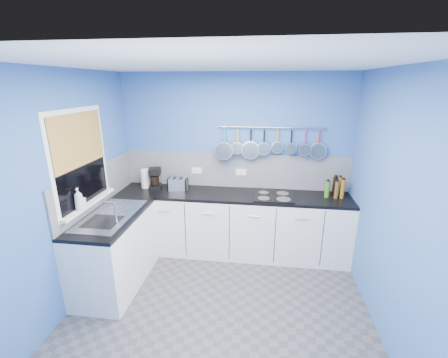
% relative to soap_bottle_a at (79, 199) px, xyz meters
% --- Properties ---
extents(floor, '(3.20, 3.00, 0.02)m').
position_rel_soap_bottle_a_xyz_m(floor, '(1.53, -0.10, -1.18)').
color(floor, '#47474C').
rests_on(floor, ground).
extents(ceiling, '(3.20, 3.00, 0.02)m').
position_rel_soap_bottle_a_xyz_m(ceiling, '(1.53, -0.10, 1.34)').
color(ceiling, white).
rests_on(ceiling, ground).
extents(wall_back, '(3.20, 0.02, 2.50)m').
position_rel_soap_bottle_a_xyz_m(wall_back, '(1.53, 1.41, 0.08)').
color(wall_back, '#3762AC').
rests_on(wall_back, ground).
extents(wall_front, '(3.20, 0.02, 2.50)m').
position_rel_soap_bottle_a_xyz_m(wall_front, '(1.53, -1.61, 0.08)').
color(wall_front, '#3762AC').
rests_on(wall_front, ground).
extents(wall_left, '(0.02, 3.00, 2.50)m').
position_rel_soap_bottle_a_xyz_m(wall_left, '(-0.08, -0.10, 0.08)').
color(wall_left, '#3762AC').
rests_on(wall_left, ground).
extents(wall_right, '(0.02, 3.00, 2.50)m').
position_rel_soap_bottle_a_xyz_m(wall_right, '(3.14, -0.10, 0.08)').
color(wall_right, '#3762AC').
rests_on(wall_right, ground).
extents(backsplash_back, '(3.20, 0.02, 0.50)m').
position_rel_soap_bottle_a_xyz_m(backsplash_back, '(1.53, 1.39, -0.02)').
color(backsplash_back, '#9D9EA3').
rests_on(backsplash_back, wall_back).
extents(backsplash_left, '(0.02, 1.80, 0.50)m').
position_rel_soap_bottle_a_xyz_m(backsplash_left, '(-0.06, 0.50, -0.02)').
color(backsplash_left, '#9D9EA3').
rests_on(backsplash_left, wall_left).
extents(cabinet_run_back, '(3.20, 0.60, 0.86)m').
position_rel_soap_bottle_a_xyz_m(cabinet_run_back, '(1.53, 1.10, -0.74)').
color(cabinet_run_back, silver).
rests_on(cabinet_run_back, ground).
extents(worktop_back, '(3.20, 0.60, 0.04)m').
position_rel_soap_bottle_a_xyz_m(worktop_back, '(1.53, 1.10, -0.29)').
color(worktop_back, black).
rests_on(worktop_back, cabinet_run_back).
extents(cabinet_run_left, '(0.60, 1.20, 0.86)m').
position_rel_soap_bottle_a_xyz_m(cabinet_run_left, '(0.23, 0.20, -0.74)').
color(cabinet_run_left, silver).
rests_on(cabinet_run_left, ground).
extents(worktop_left, '(0.60, 1.20, 0.04)m').
position_rel_soap_bottle_a_xyz_m(worktop_left, '(0.23, 0.20, -0.29)').
color(worktop_left, black).
rests_on(worktop_left, cabinet_run_left).
extents(window_frame, '(0.01, 1.00, 1.10)m').
position_rel_soap_bottle_a_xyz_m(window_frame, '(-0.05, 0.20, 0.38)').
color(window_frame, white).
rests_on(window_frame, wall_left).
extents(window_glass, '(0.01, 0.90, 1.00)m').
position_rel_soap_bottle_a_xyz_m(window_glass, '(-0.04, 0.20, 0.38)').
color(window_glass, black).
rests_on(window_glass, wall_left).
extents(bamboo_blind, '(0.01, 0.90, 0.55)m').
position_rel_soap_bottle_a_xyz_m(bamboo_blind, '(-0.03, 0.20, 0.61)').
color(bamboo_blind, gold).
rests_on(bamboo_blind, wall_left).
extents(window_sill, '(0.10, 0.98, 0.03)m').
position_rel_soap_bottle_a_xyz_m(window_sill, '(-0.02, 0.20, -0.13)').
color(window_sill, white).
rests_on(window_sill, wall_left).
extents(sink_unit, '(0.50, 0.95, 0.01)m').
position_rel_soap_bottle_a_xyz_m(sink_unit, '(0.23, 0.20, -0.27)').
color(sink_unit, silver).
rests_on(sink_unit, worktop_left).
extents(mixer_tap, '(0.12, 0.08, 0.26)m').
position_rel_soap_bottle_a_xyz_m(mixer_tap, '(0.39, 0.02, -0.14)').
color(mixer_tap, silver).
rests_on(mixer_tap, worktop_left).
extents(socket_left, '(0.15, 0.01, 0.09)m').
position_rel_soap_bottle_a_xyz_m(socket_left, '(0.98, 1.38, -0.04)').
color(socket_left, white).
rests_on(socket_left, backsplash_back).
extents(socket_right, '(0.15, 0.01, 0.09)m').
position_rel_soap_bottle_a_xyz_m(socket_right, '(1.63, 1.38, -0.04)').
color(socket_right, white).
rests_on(socket_right, backsplash_back).
extents(pot_rail, '(1.45, 0.02, 0.02)m').
position_rel_soap_bottle_a_xyz_m(pot_rail, '(2.03, 1.35, 0.61)').
color(pot_rail, silver).
rests_on(pot_rail, wall_back).
extents(soap_bottle_a, '(0.12, 0.12, 0.24)m').
position_rel_soap_bottle_a_xyz_m(soap_bottle_a, '(0.00, 0.00, 0.00)').
color(soap_bottle_a, white).
rests_on(soap_bottle_a, window_sill).
extents(soap_bottle_b, '(0.09, 0.09, 0.17)m').
position_rel_soap_bottle_a_xyz_m(soap_bottle_b, '(0.00, 0.03, -0.03)').
color(soap_bottle_b, white).
rests_on(soap_bottle_b, window_sill).
extents(paper_towel, '(0.15, 0.15, 0.27)m').
position_rel_soap_bottle_a_xyz_m(paper_towel, '(0.26, 1.18, -0.13)').
color(paper_towel, white).
rests_on(paper_towel, worktop_back).
extents(coffee_maker, '(0.21, 0.22, 0.30)m').
position_rel_soap_bottle_a_xyz_m(coffee_maker, '(0.42, 1.16, -0.12)').
color(coffee_maker, black).
rests_on(coffee_maker, worktop_back).
extents(toaster, '(0.29, 0.21, 0.17)m').
position_rel_soap_bottle_a_xyz_m(toaster, '(0.75, 1.16, -0.19)').
color(toaster, silver).
rests_on(toaster, worktop_back).
extents(canister, '(0.09, 0.09, 0.12)m').
position_rel_soap_bottle_a_xyz_m(canister, '(0.85, 1.17, -0.21)').
color(canister, silver).
rests_on(canister, worktop_back).
extents(hob, '(0.53, 0.47, 0.01)m').
position_rel_soap_bottle_a_xyz_m(hob, '(2.09, 1.06, -0.26)').
color(hob, black).
rests_on(hob, worktop_back).
extents(pan_0, '(0.26, 0.12, 0.45)m').
position_rel_soap_bottle_a_xyz_m(pan_0, '(1.40, 1.34, 0.39)').
color(pan_0, silver).
rests_on(pan_0, pot_rail).
extents(pan_1, '(0.17, 0.12, 0.36)m').
position_rel_soap_bottle_a_xyz_m(pan_1, '(1.58, 1.34, 0.43)').
color(pan_1, silver).
rests_on(pan_1, pot_rail).
extents(pan_2, '(0.25, 0.07, 0.44)m').
position_rel_soap_bottle_a_xyz_m(pan_2, '(1.76, 1.34, 0.39)').
color(pan_2, silver).
rests_on(pan_2, pot_rail).
extents(pan_3, '(0.18, 0.09, 0.37)m').
position_rel_soap_bottle_a_xyz_m(pan_3, '(1.94, 1.34, 0.42)').
color(pan_3, silver).
rests_on(pan_3, pot_rail).
extents(pan_4, '(0.16, 0.05, 0.35)m').
position_rel_soap_bottle_a_xyz_m(pan_4, '(2.12, 1.34, 0.43)').
color(pan_4, silver).
rests_on(pan_4, pot_rail).
extents(pan_5, '(0.15, 0.09, 0.34)m').
position_rel_soap_bottle_a_xyz_m(pan_5, '(2.30, 1.34, 0.44)').
color(pan_5, silver).
rests_on(pan_5, pot_rail).
extents(pan_6, '(0.17, 0.10, 0.36)m').
position_rel_soap_bottle_a_xyz_m(pan_6, '(2.48, 1.34, 0.43)').
color(pan_6, silver).
rests_on(pan_6, pot_rail).
extents(pan_7, '(0.23, 0.05, 0.42)m').
position_rel_soap_bottle_a_xyz_m(pan_7, '(2.67, 1.34, 0.40)').
color(pan_7, silver).
rests_on(pan_7, pot_rail).
extents(condiment_0, '(0.05, 0.05, 0.26)m').
position_rel_soap_bottle_a_xyz_m(condiment_0, '(2.96, 1.20, -0.14)').
color(condiment_0, brown).
rests_on(condiment_0, worktop_back).
extents(condiment_1, '(0.06, 0.06, 0.27)m').
position_rel_soap_bottle_a_xyz_m(condiment_1, '(2.91, 1.21, -0.14)').
color(condiment_1, black).
rests_on(condiment_1, worktop_back).
extents(condiment_2, '(0.05, 0.05, 0.15)m').
position_rel_soap_bottle_a_xyz_m(condiment_2, '(2.82, 1.23, -0.20)').
color(condiment_2, '#4C190C').
rests_on(condiment_2, worktop_back).
extents(condiment_3, '(0.05, 0.05, 0.26)m').
position_rel_soap_bottle_a_xyz_m(condiment_3, '(2.98, 1.12, -0.14)').
color(condiment_3, '#8C5914').
rests_on(condiment_3, worktop_back).
extents(condiment_4, '(0.05, 0.05, 0.23)m').
position_rel_soap_bottle_a_xyz_m(condiment_4, '(2.91, 1.11, -0.16)').
color(condiment_4, brown).
rests_on(condiment_4, worktop_back).
extents(condiment_5, '(0.06, 0.06, 0.22)m').
position_rel_soap_bottle_a_xyz_m(condiment_5, '(2.79, 1.13, -0.16)').
color(condiment_5, '#3F721E').
rests_on(condiment_5, worktop_back).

